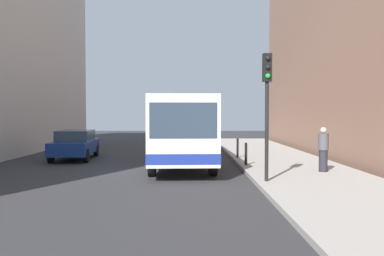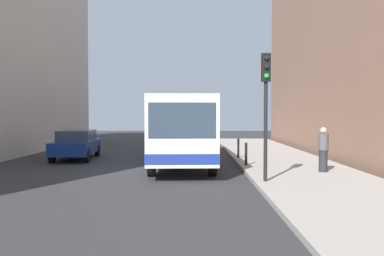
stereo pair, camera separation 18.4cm
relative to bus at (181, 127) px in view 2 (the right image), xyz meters
name	(u,v)px [view 2 (the right image)]	position (x,y,z in m)	size (l,w,h in m)	color
ground_plane	(162,173)	(-0.65, -3.14, -1.73)	(80.00, 80.00, 0.00)	#2D2D30
sidewalk	(300,171)	(4.75, -3.14, -1.65)	(4.40, 40.00, 0.15)	#9E9991
bus	(181,127)	(0.00, 0.00, 0.00)	(2.92, 11.11, 3.00)	white
car_beside_bus	(76,144)	(-5.43, 1.76, -0.94)	(2.11, 4.51, 1.48)	navy
car_behind_bus	(191,134)	(0.39, 11.83, -0.94)	(1.90, 4.42, 1.48)	maroon
traffic_light	(266,92)	(2.90, -6.07, 1.28)	(0.28, 0.33, 4.10)	black
bollard_near	(246,154)	(2.80, -1.92, -1.10)	(0.11, 0.11, 0.95)	black
bollard_mid	(238,148)	(2.80, 1.14, -1.10)	(0.11, 0.11, 0.95)	black
pedestrian_near_signal	(323,150)	(5.43, -3.90, -0.75)	(0.38, 0.38, 1.67)	#26262D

